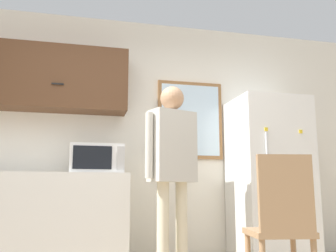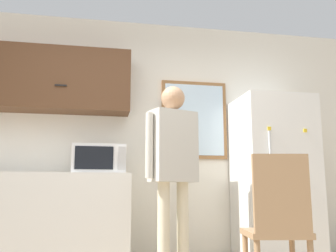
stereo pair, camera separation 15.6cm
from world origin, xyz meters
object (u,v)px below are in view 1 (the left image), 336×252
(refrigerator, at_px, (269,178))
(chair, at_px, (282,221))
(microwave, at_px, (97,159))
(person, at_px, (172,156))

(refrigerator, relative_size, chair, 1.80)
(refrigerator, distance_m, chair, 1.62)
(microwave, bearing_deg, refrigerator, 1.03)
(chair, bearing_deg, refrigerator, -106.40)
(person, height_order, chair, person)
(person, distance_m, chair, 1.27)
(person, xyz_separation_m, chair, (0.51, -1.04, -0.53))
(refrigerator, bearing_deg, chair, -115.70)
(microwave, height_order, person, person)
(microwave, relative_size, person, 0.30)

